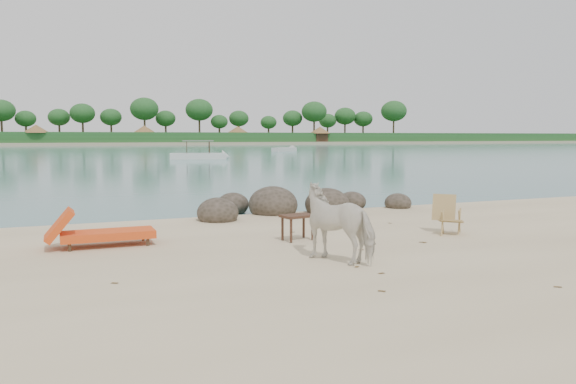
% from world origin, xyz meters
% --- Properties ---
extents(water, '(400.00, 400.00, 0.00)m').
position_xyz_m(water, '(0.00, 90.00, 0.00)').
color(water, '#376E6E').
rests_on(water, ground).
extents(far_shore, '(420.00, 90.00, 1.40)m').
position_xyz_m(far_shore, '(0.00, 170.00, 0.00)').
color(far_shore, tan).
rests_on(far_shore, ground).
extents(far_scenery, '(420.00, 18.00, 9.50)m').
position_xyz_m(far_scenery, '(0.03, 136.70, 3.14)').
color(far_scenery, '#1E4C1E').
rests_on(far_scenery, ground).
extents(boulders, '(6.27, 2.75, 0.97)m').
position_xyz_m(boulders, '(1.18, 5.96, 0.19)').
color(boulders, '#312B21').
rests_on(boulders, ground).
extents(cow, '(1.30, 1.62, 1.25)m').
position_xyz_m(cow, '(-0.29, 0.30, 0.62)').
color(cow, beige).
rests_on(cow, ground).
extents(side_table, '(0.69, 0.51, 0.50)m').
position_xyz_m(side_table, '(-0.26, 2.14, 0.25)').
color(side_table, '#371F16').
rests_on(side_table, ground).
extents(lounge_chair, '(2.08, 0.73, 0.62)m').
position_xyz_m(lounge_chair, '(-3.71, 2.99, 0.31)').
color(lounge_chair, '#E44A1A').
rests_on(lounge_chair, ground).
extents(deck_chair, '(0.77, 0.77, 0.81)m').
position_xyz_m(deck_chair, '(2.96, 1.57, 0.41)').
color(deck_chair, '#A88654').
rests_on(deck_chair, ground).
extents(boat_mid, '(5.92, 2.45, 2.82)m').
position_xyz_m(boat_mid, '(7.69, 43.68, 1.41)').
color(boat_mid, silver).
rests_on(boat_mid, water).
extents(boat_far, '(5.22, 4.19, 0.64)m').
position_xyz_m(boat_far, '(25.82, 66.96, 0.32)').
color(boat_far, silver).
rests_on(boat_far, water).
extents(dead_leaves, '(6.60, 6.41, 0.00)m').
position_xyz_m(dead_leaves, '(0.49, 0.76, 0.00)').
color(dead_leaves, brown).
rests_on(dead_leaves, ground).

